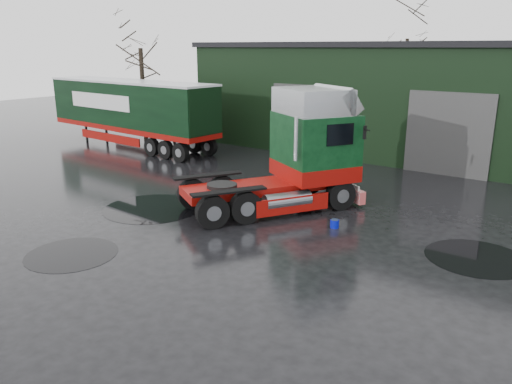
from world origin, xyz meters
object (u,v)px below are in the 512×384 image
trailer_left (131,114)px  tree_back_a (405,63)px  warehouse (480,99)px  hero_tractor (267,151)px  wash_bucket (335,224)px  tree_left (142,75)px

trailer_left → tree_back_a: 22.52m
warehouse → hero_tractor: 16.05m
trailer_left → tree_back_a: size_ratio=1.39×
trailer_left → hero_tractor: bearing=-107.9°
hero_tractor → wash_bucket: size_ratio=24.23×
warehouse → tree_left: size_ratio=3.81×
hero_tractor → tree_left: tree_left is taller
warehouse → wash_bucket: warehouse is taller
warehouse → hero_tractor: warehouse is taller
warehouse → tree_left: tree_left is taller
warehouse → trailer_left: bearing=-150.9°
warehouse → trailer_left: warehouse is taller
trailer_left → wash_bucket: (17.03, -5.83, -1.91)m
hero_tractor → wash_bucket: 3.79m
tree_left → tree_back_a: size_ratio=0.89×
hero_tractor → tree_left: (-14.93, 7.50, 1.95)m
trailer_left → tree_left: 3.14m
tree_left → wash_bucket: bearing=-23.5°
trailer_left → wash_bucket: 18.11m
trailer_left → warehouse: bearing=-57.3°
trailer_left → tree_back_a: tree_back_a is taller
wash_bucket → tree_back_a: bearing=105.2°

